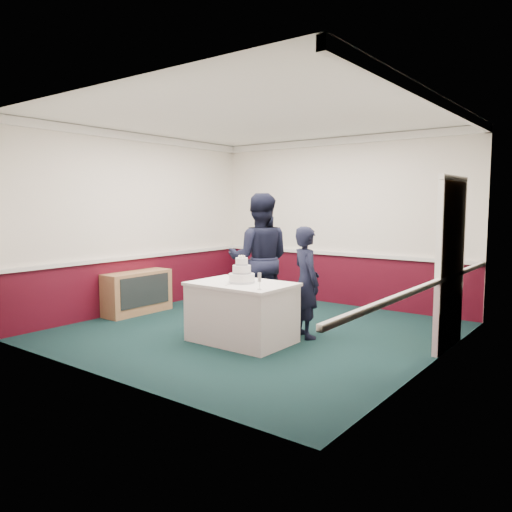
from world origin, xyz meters
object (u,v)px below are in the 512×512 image
Objects in this scene: wedding_cake at (242,274)px; champagne_flute at (259,278)px; person_man at (259,259)px; cake_table at (242,312)px; sideboard at (137,292)px; cake_knife at (230,284)px; person_woman at (306,282)px.

wedding_cake is 1.78× the size of champagne_flute.
person_man is at bearing 126.73° from champagne_flute.
sideboard is at bearing 173.42° from cake_table.
champagne_flute reaches higher than sideboard.
champagne_flute is (0.50, -0.28, 0.53)m from cake_table.
champagne_flute is at bearing -29.25° from wedding_cake.
cake_table is at bearing -6.58° from sideboard.
person_man is at bearing 113.68° from wedding_cake.
wedding_cake reaches higher than sideboard.
champagne_flute is 1.53m from person_man.
cake_knife is 0.14× the size of person_woman.
sideboard is at bearing 169.22° from champagne_flute.
person_man is 1.03m from person_woman.
person_man is at bearing 113.68° from cake_table.
wedding_cake is at bearing 79.55° from person_man.
person_woman is at bearing 51.34° from cake_table.
champagne_flute reaches higher than cake_table.
person_woman is (0.98, -0.24, -0.23)m from person_man.
person_man reaches higher than champagne_flute.
person_man reaches higher than wedding_cake.
person_woman is at bearing 7.88° from sideboard.
person_woman reaches higher than cake_knife.
wedding_cake is (0.00, 0.00, 0.50)m from cake_table.
sideboard is 3.30× the size of wedding_cake.
champagne_flute is at bearing 92.59° from person_man.
cake_knife is 1.23m from person_man.
cake_table is 6.44× the size of champagne_flute.
champagne_flute is at bearing -14.11° from cake_knife.
person_woman reaches higher than cake_table.
sideboard is 2.48m from cake_table.
person_man reaches higher than person_woman.
champagne_flute is at bearing -10.78° from sideboard.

